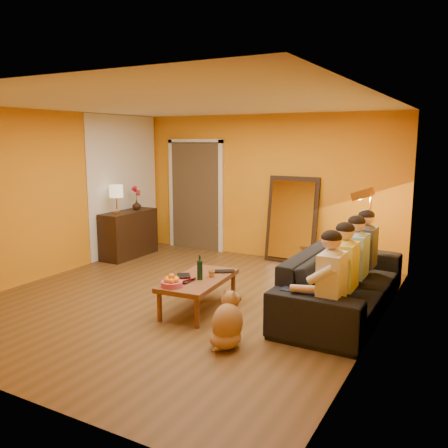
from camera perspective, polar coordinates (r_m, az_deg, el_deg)
The scene contains 27 objects.
room_shell at distance 6.57m, azimuth -3.23°, elevation 2.66°, with size 5.00×5.50×2.60m.
white_accent at distance 9.14m, azimuth -11.93°, elevation 4.58°, with size 0.02×1.90×2.58m, color white.
doorway_recess at distance 9.46m, azimuth -3.05°, elevation 3.44°, with size 1.06×0.30×2.10m, color #3F2D19.
door_jamb_left at distance 9.67m, azimuth -6.30°, elevation 3.54°, with size 0.08×0.06×2.20m, color white.
door_jamb_right at distance 9.07m, azimuth -0.38°, elevation 3.16°, with size 0.08×0.06×2.20m, color white.
door_header at distance 9.29m, azimuth -3.51°, elevation 9.93°, with size 1.22×0.06×0.08m, color white.
mirror_frame at distance 8.42m, azimuth 8.19°, elevation 0.52°, with size 0.92×0.06×1.52m, color black.
mirror_glass at distance 8.39m, azimuth 8.09°, elevation 0.48°, with size 0.78×0.02×1.36m, color white.
sideboard at distance 8.96m, azimuth -11.37°, elevation -1.17°, with size 0.44×1.18×0.85m, color black.
table_lamp at distance 8.63m, azimuth -12.81°, elevation 2.92°, with size 0.24×0.24×0.51m, color beige, non-canonical shape.
sofa at distance 6.21m, azimuth 14.13°, elevation -6.69°, with size 1.04×2.65×0.77m, color black.
coffee_table at distance 6.13m, azimuth -3.05°, elevation -8.37°, with size 0.62×1.22×0.42m, color brown, non-canonical shape.
floor_lamp at distance 7.12m, azimuth 17.01°, elevation -1.91°, with size 0.30×0.24×1.44m, color #B57F35, non-canonical shape.
dog at distance 5.06m, azimuth 0.42°, elevation -11.38°, with size 0.32×0.50×0.59m, color #AE874E, non-canonical shape.
person_far_left at distance 5.19m, azimuth 12.79°, elevation -7.42°, with size 0.70×0.44×1.22m, color silver, non-canonical shape.
person_mid_left at distance 5.70m, azimuth 14.34°, elevation -5.89°, with size 0.70×0.44×1.22m, color #D9CC48, non-canonical shape.
person_mid_right at distance 6.22m, azimuth 15.62°, elevation -4.61°, with size 0.70×0.44×1.22m, color #8FB5DD, non-canonical shape.
person_far_right at distance 6.74m, azimuth 16.70°, elevation -3.53°, with size 0.70×0.44×1.22m, color #35353A, non-canonical shape.
fruit_bowl at distance 5.73m, azimuth -6.32°, elevation -6.69°, with size 0.26×0.26×0.16m, color #C8466C, non-canonical shape.
wine_bottle at distance 5.95m, azimuth -2.93°, elevation -5.25°, with size 0.07×0.07×0.31m, color black.
tumbler at distance 6.09m, azimuth -1.51°, elevation -5.99°, with size 0.09×0.09×0.08m, color #B27F3F.
laptop at distance 6.26m, azimuth 0.03°, elevation -5.82°, with size 0.29×0.19×0.02m, color black.
book_lower at distance 5.99m, azimuth -5.56°, elevation -6.60°, with size 0.19×0.26×0.02m, color black.
book_mid at distance 5.99m, azimuth -5.43°, elevation -6.40°, with size 0.17×0.23×0.02m, color red.
book_upper at distance 5.97m, azimuth -5.62°, elevation -6.26°, with size 0.16×0.21×0.02m, color black.
vase at distance 9.07m, azimuth -10.47°, elevation 2.26°, with size 0.16×0.16×0.17m, color black.
flowers at distance 9.04m, azimuth -10.52°, elevation 3.89°, with size 0.17×0.17×0.45m, color red, non-canonical shape.
Camera 1 is at (3.45, -5.15, 2.16)m, focal length 38.00 mm.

